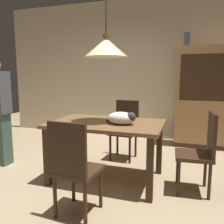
% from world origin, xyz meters
% --- Properties ---
extents(ground, '(10.00, 10.00, 0.00)m').
position_xyz_m(ground, '(0.00, 0.00, 0.00)').
color(ground, tan).
extents(back_wall, '(6.40, 0.10, 2.90)m').
position_xyz_m(back_wall, '(0.00, 2.65, 1.45)').
color(back_wall, beige).
rests_on(back_wall, ground).
extents(dining_table, '(1.40, 0.90, 0.75)m').
position_xyz_m(dining_table, '(-0.01, 0.37, 0.65)').
color(dining_table, brown).
rests_on(dining_table, ground).
extents(chair_right_side, '(0.43, 0.43, 0.93)m').
position_xyz_m(chair_right_side, '(1.11, 0.38, 0.51)').
color(chair_right_side, '#382316').
rests_on(chair_right_side, ground).
extents(chair_near_front, '(0.43, 0.43, 0.93)m').
position_xyz_m(chair_near_front, '(-0.02, -0.51, 0.51)').
color(chair_near_front, '#382316').
rests_on(chair_near_front, ground).
extents(chair_far_back, '(0.42, 0.42, 0.93)m').
position_xyz_m(chair_far_back, '(-0.01, 1.25, 0.51)').
color(chair_far_back, '#382316').
rests_on(chair_far_back, ground).
extents(cat_sleeping, '(0.39, 0.22, 0.16)m').
position_xyz_m(cat_sleeping, '(0.21, 0.30, 0.83)').
color(cat_sleeping, silver).
rests_on(cat_sleeping, dining_table).
extents(pendant_lamp, '(0.52, 0.52, 1.30)m').
position_xyz_m(pendant_lamp, '(-0.01, 0.37, 1.66)').
color(pendant_lamp, beige).
extents(hutch_bookcase, '(1.12, 0.45, 1.85)m').
position_xyz_m(hutch_bookcase, '(1.27, 2.32, 0.89)').
color(hutch_bookcase, '#A87A4C').
rests_on(hutch_bookcase, ground).
extents(book_green_slim, '(0.03, 0.20, 0.26)m').
position_xyz_m(book_green_slim, '(0.83, 2.32, 1.98)').
color(book_green_slim, '#427A4C').
rests_on(book_green_slim, hutch_bookcase).
extents(book_blue_wide, '(0.06, 0.24, 0.24)m').
position_xyz_m(book_blue_wide, '(0.89, 2.32, 1.97)').
color(book_blue_wide, '#384C93').
rests_on(book_blue_wide, hutch_bookcase).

